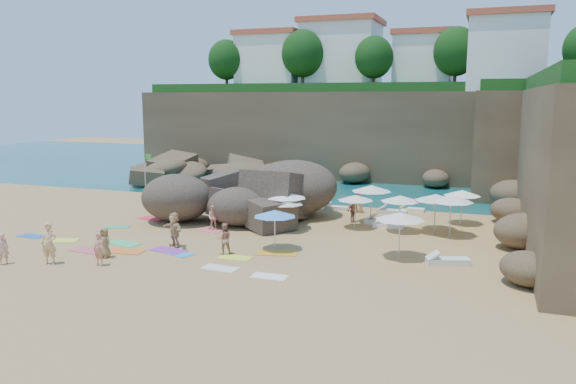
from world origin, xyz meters
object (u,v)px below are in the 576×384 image
(flag_pole, at_px, (146,169))
(person_stand_3, at_px, (353,210))
(parasol_2, at_px, (435,198))
(person_stand_0, at_px, (49,244))
(parasol_0, at_px, (355,198))
(person_stand_4, at_px, (359,202))
(person_stand_2, at_px, (314,193))
(lounger_0, at_px, (412,210))
(parasol_1, at_px, (371,188))
(rock_outcrop, at_px, (252,217))
(person_stand_1, at_px, (224,239))
(person_stand_5, at_px, (216,196))
(person_stand_6, at_px, (2,249))

(flag_pole, height_order, person_stand_3, flag_pole)
(parasol_2, xyz_separation_m, person_stand_0, (-15.90, -12.80, -0.87))
(parasol_0, bearing_deg, person_stand_4, 99.58)
(parasol_0, relative_size, person_stand_2, 1.20)
(lounger_0, bearing_deg, parasol_1, -112.69)
(person_stand_4, bearing_deg, flag_pole, -149.87)
(rock_outcrop, height_order, flag_pole, flag_pole)
(person_stand_3, bearing_deg, person_stand_1, 178.15)
(parasol_0, height_order, person_stand_0, parasol_0)
(person_stand_2, bearing_deg, person_stand_4, 174.11)
(parasol_2, bearing_deg, person_stand_1, -136.52)
(rock_outcrop, relative_size, lounger_0, 5.31)
(person_stand_4, bearing_deg, person_stand_1, -78.82)
(person_stand_5, bearing_deg, rock_outcrop, -23.06)
(flag_pole, xyz_separation_m, parasol_2, (21.33, -3.18, -0.36))
(person_stand_0, bearing_deg, flag_pole, 94.30)
(person_stand_2, bearing_deg, parasol_1, 156.02)
(parasol_2, height_order, person_stand_6, parasol_2)
(person_stand_2, height_order, person_stand_5, person_stand_2)
(person_stand_1, height_order, person_stand_4, person_stand_1)
(rock_outcrop, height_order, person_stand_5, rock_outcrop)
(flag_pole, relative_size, parasol_0, 1.67)
(lounger_0, height_order, person_stand_6, person_stand_6)
(person_stand_1, xyz_separation_m, person_stand_4, (3.98, 12.01, -0.04))
(rock_outcrop, bearing_deg, lounger_0, 29.56)
(person_stand_5, bearing_deg, flag_pole, 177.21)
(parasol_2, bearing_deg, person_stand_3, 175.11)
(parasol_1, xyz_separation_m, lounger_0, (1.96, 4.14, -1.97))
(lounger_0, height_order, person_stand_0, person_stand_0)
(person_stand_2, relative_size, person_stand_6, 1.17)
(person_stand_3, bearing_deg, parasol_0, -138.97)
(parasol_2, height_order, person_stand_3, parasol_2)
(rock_outcrop, height_order, parasol_0, parasol_0)
(person_stand_6, bearing_deg, lounger_0, 179.20)
(lounger_0, bearing_deg, person_stand_1, -115.59)
(lounger_0, xyz_separation_m, person_stand_0, (-14.03, -17.67, 0.85))
(person_stand_0, bearing_deg, parasol_2, 24.37)
(parasol_1, relative_size, person_stand_1, 1.56)
(parasol_2, relative_size, person_stand_6, 1.44)
(rock_outcrop, xyz_separation_m, flag_pole, (-10.11, 3.61, 2.20))
(rock_outcrop, height_order, person_stand_4, rock_outcrop)
(parasol_2, relative_size, person_stand_1, 1.37)
(parasol_2, relative_size, lounger_0, 1.31)
(person_stand_2, relative_size, person_stand_3, 1.14)
(flag_pole, height_order, parasol_0, flag_pole)
(parasol_0, distance_m, person_stand_2, 7.30)
(person_stand_1, height_order, person_stand_6, person_stand_1)
(parasol_0, bearing_deg, person_stand_0, -134.47)
(flag_pole, bearing_deg, parasol_1, -7.97)
(person_stand_0, xyz_separation_m, person_stand_3, (11.02, 13.22, -0.22))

